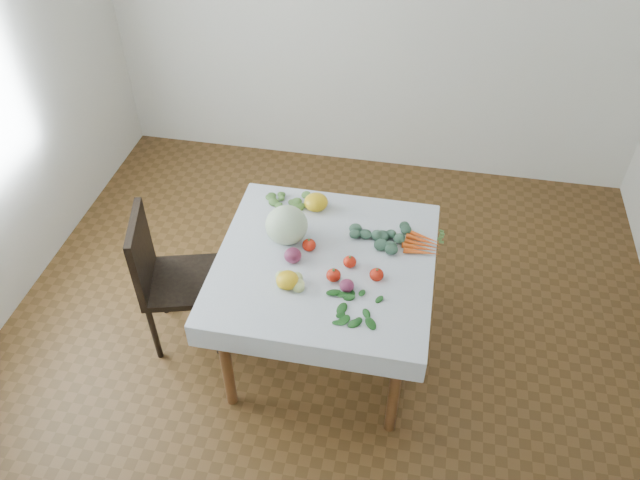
% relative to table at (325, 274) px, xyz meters
% --- Properties ---
extents(ground, '(4.00, 4.00, 0.00)m').
position_rel_table_xyz_m(ground, '(0.00, 0.00, -0.65)').
color(ground, brown).
extents(table, '(1.00, 1.00, 0.75)m').
position_rel_table_xyz_m(table, '(0.00, 0.00, 0.00)').
color(table, brown).
rests_on(table, ground).
extents(tablecloth, '(1.12, 1.12, 0.01)m').
position_rel_table_xyz_m(tablecloth, '(0.00, 0.00, 0.10)').
color(tablecloth, white).
rests_on(tablecloth, table).
extents(chair, '(0.50, 0.50, 0.90)m').
position_rel_table_xyz_m(chair, '(-0.91, -0.03, -0.14)').
color(chair, black).
rests_on(chair, ground).
extents(cabbage, '(0.25, 0.25, 0.20)m').
position_rel_table_xyz_m(cabbage, '(-0.23, 0.12, 0.20)').
color(cabbage, '#B5C5A5').
rests_on(cabbage, tablecloth).
extents(tomato_a, '(0.07, 0.07, 0.06)m').
position_rel_table_xyz_m(tomato_a, '(0.13, -0.02, 0.13)').
color(tomato_a, red).
rests_on(tomato_a, tablecloth).
extents(tomato_b, '(0.08, 0.08, 0.06)m').
position_rel_table_xyz_m(tomato_b, '(0.28, -0.09, 0.13)').
color(tomato_b, red).
rests_on(tomato_b, tablecloth).
extents(tomato_c, '(0.07, 0.07, 0.06)m').
position_rel_table_xyz_m(tomato_c, '(0.07, -0.13, 0.13)').
color(tomato_c, red).
rests_on(tomato_c, tablecloth).
extents(tomato_d, '(0.08, 0.08, 0.06)m').
position_rel_table_xyz_m(tomato_d, '(-0.10, 0.06, 0.13)').
color(tomato_d, red).
rests_on(tomato_d, tablecloth).
extents(heirloom_back, '(0.17, 0.17, 0.09)m').
position_rel_table_xyz_m(heirloom_back, '(-0.13, 0.40, 0.15)').
color(heirloom_back, yellow).
rests_on(heirloom_back, tablecloth).
extents(heirloom_front, '(0.13, 0.13, 0.08)m').
position_rel_table_xyz_m(heirloom_front, '(-0.15, -0.22, 0.14)').
color(heirloom_front, yellow).
rests_on(heirloom_front, tablecloth).
extents(onion_a, '(0.10, 0.10, 0.08)m').
position_rel_table_xyz_m(onion_a, '(-0.16, -0.04, 0.14)').
color(onion_a, '#52172F').
rests_on(onion_a, tablecloth).
extents(onion_b, '(0.08, 0.08, 0.06)m').
position_rel_table_xyz_m(onion_b, '(0.14, -0.19, 0.13)').
color(onion_b, '#52172F').
rests_on(onion_b, tablecloth).
extents(tomatillo_cluster, '(0.14, 0.14, 0.05)m').
position_rel_table_xyz_m(tomatillo_cluster, '(-0.13, -0.21, 0.13)').
color(tomatillo_cluster, '#C8D67B').
rests_on(tomatillo_cluster, tablecloth).
extents(carrot_bunch, '(0.20, 0.18, 0.03)m').
position_rel_table_xyz_m(carrot_bunch, '(0.48, 0.20, 0.12)').
color(carrot_bunch, '#FA5A1B').
rests_on(carrot_bunch, tablecloth).
extents(kale_bunch, '(0.29, 0.27, 0.04)m').
position_rel_table_xyz_m(kale_bunch, '(0.26, 0.23, 0.12)').
color(kale_bunch, '#3B614C').
rests_on(kale_bunch, tablecloth).
extents(basil_bunch, '(0.30, 0.21, 0.01)m').
position_rel_table_xyz_m(basil_bunch, '(0.22, -0.31, 0.11)').
color(basil_bunch, '#1B581C').
rests_on(basil_bunch, tablecloth).
extents(dill_bunch, '(0.22, 0.18, 0.02)m').
position_rel_table_xyz_m(dill_bunch, '(-0.30, 0.43, 0.11)').
color(dill_bunch, '#4D7B38').
rests_on(dill_bunch, tablecloth).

